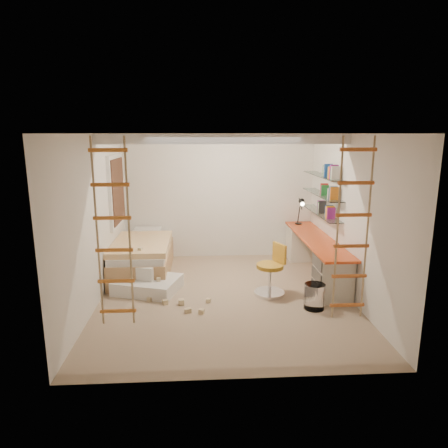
{
  "coord_description": "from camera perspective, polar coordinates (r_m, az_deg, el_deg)",
  "views": [
    {
      "loc": [
        -0.39,
        -6.09,
        2.59
      ],
      "look_at": [
        0.0,
        0.3,
        1.15
      ],
      "focal_mm": 32.0,
      "sensor_mm": 36.0,
      "label": 1
    }
  ],
  "objects": [
    {
      "name": "floor",
      "position": [
        6.63,
        0.16,
        -10.32
      ],
      "size": [
        4.5,
        4.5,
        0.0
      ],
      "primitive_type": "plane",
      "color": "tan",
      "rests_on": "ground"
    },
    {
      "name": "ceiling_beam",
      "position": [
        6.4,
        0.0,
        12.05
      ],
      "size": [
        4.0,
        0.18,
        0.16
      ],
      "primitive_type": "cube",
      "color": "white",
      "rests_on": "ceiling"
    },
    {
      "name": "window_frame",
      "position": [
        7.82,
        -15.16,
        4.6
      ],
      "size": [
        0.06,
        1.15,
        1.35
      ],
      "primitive_type": "cube",
      "color": "white",
      "rests_on": "wall_left"
    },
    {
      "name": "window_blind",
      "position": [
        7.81,
        -14.87,
        4.61
      ],
      "size": [
        0.02,
        1.0,
        1.2
      ],
      "primitive_type": "cube",
      "color": "#4C2D1E",
      "rests_on": "window_frame"
    },
    {
      "name": "rope_ladder_left",
      "position": [
        4.57,
        -15.53,
        -1.41
      ],
      "size": [
        0.41,
        0.04,
        2.13
      ],
      "primitive_type": null,
      "color": "orange",
      "rests_on": "ceiling"
    },
    {
      "name": "rope_ladder_right",
      "position": [
        4.79,
        17.87,
        -0.92
      ],
      "size": [
        0.41,
        0.04,
        2.13
      ],
      "primitive_type": null,
      "color": "#CB5822",
      "rests_on": "ceiling"
    },
    {
      "name": "waste_bin",
      "position": [
        6.29,
        12.8,
        -10.05
      ],
      "size": [
        0.31,
        0.31,
        0.39
      ],
      "primitive_type": "cylinder",
      "color": "white",
      "rests_on": "floor"
    },
    {
      "name": "desk",
      "position": [
        7.58,
        12.84,
        -4.4
      ],
      "size": [
        0.56,
        2.8,
        0.75
      ],
      "color": "#D64719",
      "rests_on": "floor"
    },
    {
      "name": "shelves",
      "position": [
        7.64,
        13.79,
        4.12
      ],
      "size": [
        0.25,
        1.8,
        0.71
      ],
      "color": "white",
      "rests_on": "wall_right"
    },
    {
      "name": "bed",
      "position": [
        7.73,
        -11.47,
        -4.57
      ],
      "size": [
        1.02,
        2.0,
        0.69
      ],
      "color": "#AD7F51",
      "rests_on": "floor"
    },
    {
      "name": "task_lamp",
      "position": [
        8.3,
        10.95,
        2.37
      ],
      "size": [
        0.14,
        0.36,
        0.57
      ],
      "color": "black",
      "rests_on": "desk"
    },
    {
      "name": "swivel_chair",
      "position": [
        6.65,
        6.73,
        -7.43
      ],
      "size": [
        0.67,
        0.67,
        0.85
      ],
      "color": "#B78423",
      "rests_on": "floor"
    },
    {
      "name": "play_platform",
      "position": [
        6.95,
        -11.1,
        -7.89
      ],
      "size": [
        1.2,
        1.05,
        0.45
      ],
      "color": "silver",
      "rests_on": "floor"
    },
    {
      "name": "toy_blocks",
      "position": [
        6.53,
        -8.5,
        -8.69
      ],
      "size": [
        1.32,
        1.18,
        0.72
      ],
      "color": "#CCB284",
      "rests_on": "floor"
    },
    {
      "name": "books",
      "position": [
        7.62,
        13.84,
        5.06
      ],
      "size": [
        0.14,
        0.7,
        0.92
      ],
      "color": "#8C1E7F",
      "rests_on": "shelves"
    }
  ]
}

